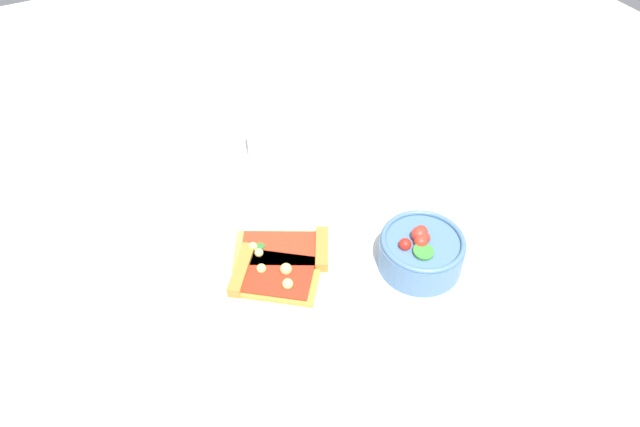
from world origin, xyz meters
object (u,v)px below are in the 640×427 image
(pizza_slice_near, at_px, (270,274))
(pizza_slice_far, at_px, (288,250))
(soda_glass, at_px, (268,137))
(plate, at_px, (281,266))
(salad_bowl, at_px, (421,251))

(pizza_slice_near, relative_size, pizza_slice_far, 0.95)
(pizza_slice_near, height_order, pizza_slice_far, pizza_slice_near)
(pizza_slice_far, xyz_separation_m, soda_glass, (-0.25, 0.08, 0.03))
(plate, distance_m, pizza_slice_near, 0.03)
(pizza_slice_far, bearing_deg, salad_bowl, 59.36)
(pizza_slice_near, distance_m, pizza_slice_far, 0.06)
(salad_bowl, distance_m, soda_glass, 0.37)
(pizza_slice_near, height_order, soda_glass, soda_glass)
(pizza_slice_far, relative_size, salad_bowl, 1.28)
(pizza_slice_near, xyz_separation_m, pizza_slice_far, (-0.03, 0.05, -0.00))
(plate, relative_size, soda_glass, 2.48)
(plate, bearing_deg, pizza_slice_near, -55.33)
(plate, distance_m, soda_glass, 0.28)
(pizza_slice_far, bearing_deg, plate, -52.04)
(pizza_slice_far, bearing_deg, soda_glass, 163.15)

